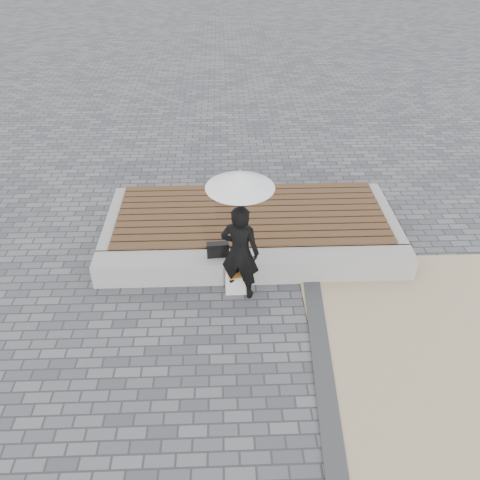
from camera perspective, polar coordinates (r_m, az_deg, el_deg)
name	(u,v)px	position (r m, az deg, el deg)	size (l,w,h in m)	color
ground	(262,353)	(6.71, 2.54, -12.94)	(80.00, 80.00, 0.00)	#535459
edging_band	(324,381)	(6.48, 9.76, -15.80)	(0.25, 5.20, 0.04)	#333335
seating_ledge	(255,266)	(7.73, 1.72, -3.02)	(5.00, 0.45, 0.40)	#989894
timber_platform	(251,223)	(8.70, 1.24, 1.93)	(5.00, 2.00, 0.40)	gray
timber_decking	(251,213)	(8.58, 1.26, 3.15)	(4.60, 2.00, 0.04)	#4F301E
woman	(240,252)	(7.05, 0.00, -1.46)	(0.57, 0.37, 1.56)	black
parasol	(240,180)	(6.40, 0.00, 7.00)	(0.92, 0.92, 1.18)	#A5A4A9
handbag	(218,250)	(7.54, -2.58, -1.13)	(0.34, 0.12, 0.24)	black
canvas_tote	(238,282)	(7.44, -0.24, -4.86)	(0.38, 0.16, 0.40)	silver
magazine	(238,273)	(7.27, -0.23, -3.90)	(0.31, 0.22, 0.01)	red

